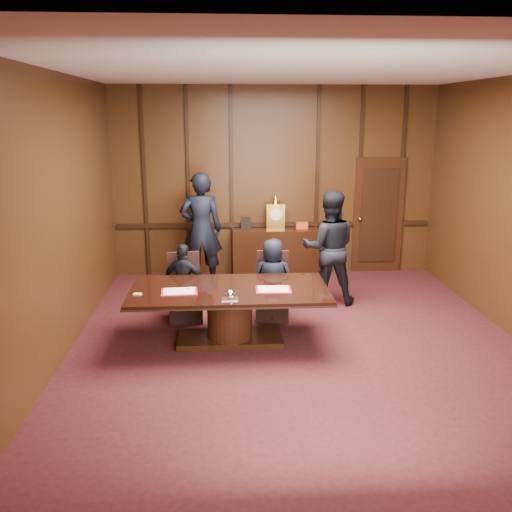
{
  "coord_description": "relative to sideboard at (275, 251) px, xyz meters",
  "views": [
    {
      "loc": [
        -0.96,
        -6.6,
        2.99
      ],
      "look_at": [
        -0.51,
        0.75,
        1.05
      ],
      "focal_mm": 38.0,
      "sensor_mm": 36.0,
      "label": 1
    }
  ],
  "objects": [
    {
      "name": "room",
      "position": [
        0.07,
        -3.12,
        1.24
      ],
      "size": [
        7.0,
        7.04,
        3.5
      ],
      "color": "#330E11",
      "rests_on": "ground"
    },
    {
      "name": "sideboard",
      "position": [
        0.0,
        0.0,
        0.0
      ],
      "size": [
        1.6,
        0.45,
        1.54
      ],
      "color": "black",
      "rests_on": "ground"
    },
    {
      "name": "conference_table",
      "position": [
        -0.9,
        -3.06,
        0.02
      ],
      "size": [
        2.62,
        1.32,
        0.76
      ],
      "color": "black",
      "rests_on": "ground"
    },
    {
      "name": "folder_left",
      "position": [
        -1.55,
        -3.19,
        0.28
      ],
      "size": [
        0.48,
        0.36,
        0.02
      ],
      "rotation": [
        0.0,
        0.0,
        0.07
      ],
      "color": "#AD102A",
      "rests_on": "conference_table"
    },
    {
      "name": "folder_right",
      "position": [
        -0.33,
        -3.17,
        0.28
      ],
      "size": [
        0.47,
        0.35,
        0.02
      ],
      "rotation": [
        0.0,
        0.0,
        -0.03
      ],
      "color": "#AD102A",
      "rests_on": "conference_table"
    },
    {
      "name": "inkstand",
      "position": [
        -0.9,
        -3.51,
        0.33
      ],
      "size": [
        0.2,
        0.14,
        0.12
      ],
      "color": "white",
      "rests_on": "conference_table"
    },
    {
      "name": "notepad",
      "position": [
        -2.07,
        -3.25,
        0.28
      ],
      "size": [
        0.11,
        0.09,
        0.01
      ],
      "primitive_type": "cube",
      "rotation": [
        0.0,
        0.0,
        -0.18
      ],
      "color": "#DCD06B",
      "rests_on": "conference_table"
    },
    {
      "name": "chair_left",
      "position": [
        -1.55,
        -2.18,
        -0.19
      ],
      "size": [
        0.53,
        0.53,
        0.99
      ],
      "rotation": [
        0.0,
        0.0,
        0.11
      ],
      "color": "black",
      "rests_on": "ground"
    },
    {
      "name": "chair_right",
      "position": [
        -0.25,
        -2.18,
        -0.19
      ],
      "size": [
        0.52,
        0.52,
        0.99
      ],
      "rotation": [
        0.0,
        0.0,
        -0.09
      ],
      "color": "black",
      "rests_on": "ground"
    },
    {
      "name": "signatory_left",
      "position": [
        -1.55,
        -2.26,
        0.1
      ],
      "size": [
        0.74,
        0.49,
        1.17
      ],
      "primitive_type": "imported",
      "rotation": [
        0.0,
        0.0,
        2.82
      ],
      "color": "black",
      "rests_on": "ground"
    },
    {
      "name": "signatory_right",
      "position": [
        -0.25,
        -2.26,
        0.13
      ],
      "size": [
        0.65,
        0.47,
        1.24
      ],
      "primitive_type": "imported",
      "rotation": [
        0.0,
        0.0,
        3.01
      ],
      "color": "black",
      "rests_on": "ground"
    },
    {
      "name": "witness_left",
      "position": [
        -1.36,
        -0.49,
        0.53
      ],
      "size": [
        0.76,
        0.51,
        2.03
      ],
      "primitive_type": "imported",
      "rotation": [
        0.0,
        0.0,
        3.18
      ],
      "color": "black",
      "rests_on": "ground"
    },
    {
      "name": "witness_right",
      "position": [
        0.71,
        -1.56,
        0.43
      ],
      "size": [
        0.94,
        0.76,
        1.83
      ],
      "primitive_type": "imported",
      "rotation": [
        0.0,
        0.0,
        3.06
      ],
      "color": "black",
      "rests_on": "ground"
    }
  ]
}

